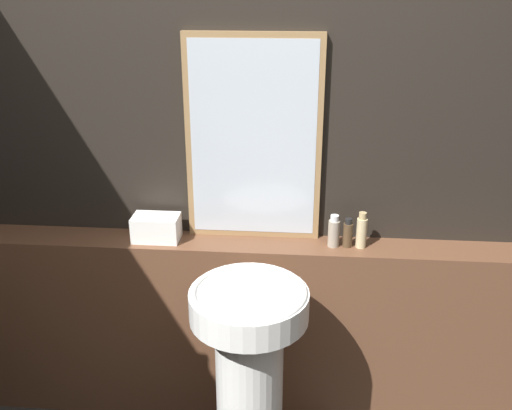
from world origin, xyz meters
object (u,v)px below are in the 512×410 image
Objects in this scene: conditioner_bottle at (348,234)px; lotion_bottle at (362,231)px; mirror at (253,140)px; pedestal_sink at (249,371)px; shampoo_bottle at (334,232)px; towel_stack at (156,228)px.

lotion_bottle reaches higher than conditioner_bottle.
lotion_bottle is at bearing -9.65° from mirror.
shampoo_bottle is at bearing 51.61° from pedestal_sink.
conditioner_bottle is at bearing -10.96° from mirror.
conditioner_bottle is (0.39, 0.42, 0.42)m from pedestal_sink.
mirror reaches higher than shampoo_bottle.
pedestal_sink is at bearing -137.10° from lotion_bottle.
pedestal_sink is 0.74m from towel_stack.
lotion_bottle is (0.12, 0.00, 0.01)m from shampoo_bottle.
shampoo_bottle is 0.06m from conditioner_bottle.
towel_stack is at bearing -180.00° from conditioner_bottle.
mirror is 0.61m from lotion_bottle.
shampoo_bottle is at bearing -180.00° from conditioner_bottle.
shampoo_bottle reaches higher than pedestal_sink.
shampoo_bottle is (0.78, 0.00, 0.01)m from towel_stack.
pedestal_sink is 0.95m from mirror.
mirror reaches higher than conditioner_bottle.
towel_stack is 0.90m from lotion_bottle.
lotion_bottle is at bearing 0.00° from shampoo_bottle.
pedestal_sink is 7.03× the size of conditioner_bottle.
lotion_bottle reaches higher than shampoo_bottle.
pedestal_sink is 1.04× the size of mirror.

